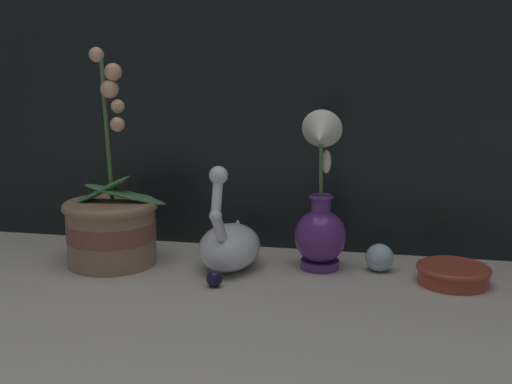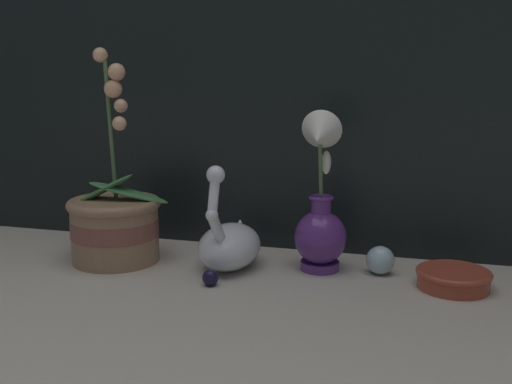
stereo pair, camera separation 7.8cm
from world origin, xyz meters
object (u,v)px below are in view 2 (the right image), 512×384
object	(u,v)px
swan_figurine	(230,243)
amber_dish	(454,277)
orchid_potted_plant	(115,222)
glass_sphere	(380,260)
blue_vase	(320,217)

from	to	relation	value
swan_figurine	amber_dish	distance (m)	0.42
orchid_potted_plant	amber_dish	world-z (taller)	orchid_potted_plant
orchid_potted_plant	swan_figurine	distance (m)	0.24
swan_figurine	glass_sphere	size ratio (longest dim) A/B	3.96
blue_vase	glass_sphere	bearing A→B (deg)	6.36
glass_sphere	amber_dish	bearing A→B (deg)	-18.62
orchid_potted_plant	swan_figurine	world-z (taller)	orchid_potted_plant
blue_vase	glass_sphere	xyz separation A→B (m)	(0.11, 0.01, -0.08)
swan_figurine	amber_dish	size ratio (longest dim) A/B	1.62
blue_vase	glass_sphere	world-z (taller)	blue_vase
blue_vase	swan_figurine	bearing A→B (deg)	-170.89
glass_sphere	amber_dish	world-z (taller)	glass_sphere
blue_vase	orchid_potted_plant	bearing A→B (deg)	-173.58
glass_sphere	amber_dish	xyz separation A→B (m)	(0.13, -0.04, -0.01)
blue_vase	amber_dish	xyz separation A→B (m)	(0.25, -0.03, -0.09)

